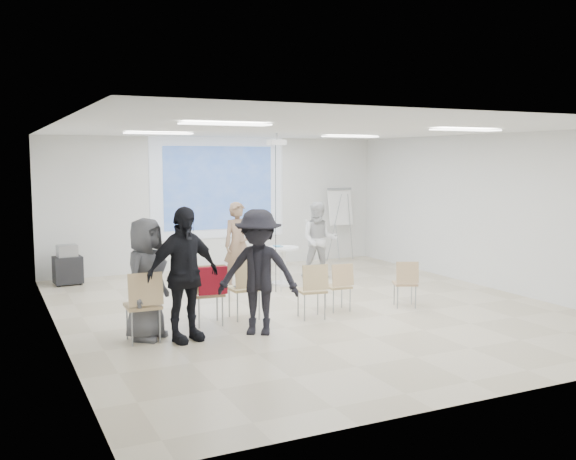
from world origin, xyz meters
name	(u,v)px	position (x,y,z in m)	size (l,w,h in m)	color
floor	(308,311)	(0.00, 0.00, -0.05)	(8.00, 9.00, 0.10)	beige
ceiling	(309,126)	(0.00, 0.00, 3.05)	(8.00, 9.00, 0.10)	white
wall_back	(218,203)	(0.00, 4.55, 1.50)	(8.00, 0.10, 3.00)	silver
wall_left	(52,232)	(-4.05, 0.00, 1.50)	(0.10, 9.00, 3.00)	silver
wall_right	(494,211)	(4.05, 0.00, 1.50)	(0.10, 9.00, 3.00)	silver
projection_halo	(219,188)	(0.00, 4.49, 1.85)	(3.20, 0.01, 2.30)	silver
projection_image	(219,188)	(0.00, 4.47, 1.85)	(2.60, 0.01, 1.90)	#3058A6
pedestal_table	(283,263)	(0.46, 2.00, 0.44)	(0.70, 0.70, 0.79)	white
player_left	(238,239)	(-0.44, 2.13, 0.95)	(0.70, 0.47, 1.91)	#8E6E57
player_right	(319,236)	(1.48, 2.37, 0.89)	(0.86, 0.69, 1.79)	silver
controller_left	(242,222)	(-0.26, 2.38, 1.26)	(0.04, 0.11, 0.04)	white
controller_right	(306,221)	(1.30, 2.62, 1.21)	(0.04, 0.11, 0.04)	white
chair_far_left	(144,301)	(-2.98, -0.87, 0.59)	(0.48, 0.51, 1.00)	tan
chair_left_mid	(209,289)	(-1.89, -0.39, 0.56)	(0.49, 0.52, 0.95)	tan
chair_left_inner	(246,284)	(-1.25, -0.28, 0.57)	(0.45, 0.49, 0.96)	tan
chair_center	(313,286)	(-0.29, -0.71, 0.52)	(0.48, 0.50, 0.89)	tan
chair_right_inner	(340,283)	(0.35, -0.45, 0.48)	(0.40, 0.43, 0.81)	tan
chair_right_far	(406,280)	(1.50, -0.70, 0.48)	(0.51, 0.52, 0.81)	tan
red_jacket	(213,280)	(-1.88, -0.53, 0.72)	(0.43, 0.10, 0.41)	#B11526
laptop	(243,286)	(-1.25, -0.17, 0.52)	(0.35, 0.26, 0.03)	black
audience_left	(183,264)	(-2.46, -1.00, 1.08)	(1.25, 0.75, 2.15)	black
audience_mid	(258,264)	(-1.39, -1.12, 1.02)	(1.33, 0.72, 2.05)	black
audience_outer	(146,272)	(-2.90, -0.68, 0.96)	(0.94, 0.62, 1.92)	#535358
flipchart_easel	(340,207)	(3.04, 4.18, 1.33)	(0.78, 0.59, 1.80)	#95989E
av_cart	(68,266)	(-3.43, 3.88, 0.37)	(0.57, 0.47, 0.80)	black
ceiling_projector	(277,150)	(0.10, 1.49, 2.69)	(0.30, 0.25, 3.00)	white
fluor_panel_nw	(159,133)	(-2.00, 2.00, 2.97)	(1.20, 0.30, 0.02)	white
fluor_panel_ne	(350,137)	(2.00, 2.00, 2.97)	(1.20, 0.30, 0.02)	white
fluor_panel_sw	(226,124)	(-2.00, -1.50, 2.97)	(1.20, 0.30, 0.02)	white
fluor_panel_se	(466,130)	(2.00, -1.50, 2.97)	(1.20, 0.30, 0.02)	white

